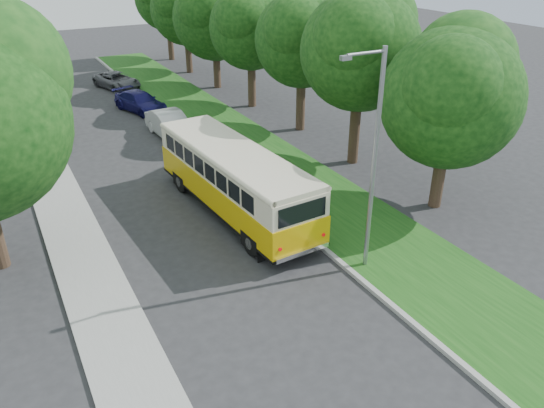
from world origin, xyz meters
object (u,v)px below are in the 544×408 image
lamppost_near (373,158)px  car_silver (218,161)px  lamppost_far (25,78)px  car_grey (117,81)px  car_white (171,125)px  car_blue (140,102)px  vintage_bus (235,182)px

lamppost_near → car_silver: size_ratio=1.84×
lamppost_far → car_grey: (7.31, 11.47, -3.48)m
car_silver → car_white: size_ratio=0.93×
lamppost_near → car_grey: size_ratio=1.75×
car_silver → car_blue: size_ratio=0.94×
vintage_bus → car_blue: vintage_bus is taller
car_blue → car_grey: size_ratio=1.01×
lamppost_near → car_blue: lamppost_near is taller
lamppost_far → car_white: lamppost_far is taller
vintage_bus → car_blue: size_ratio=2.20×
vintage_bus → lamppost_far: bearing=114.4°
car_grey → vintage_bus: bearing=-108.5°
vintage_bus → car_white: vintage_bus is taller
vintage_bus → car_white: (0.76, 10.85, -0.75)m
lamppost_far → vintage_bus: size_ratio=0.73×
car_blue → lamppost_near: bearing=-103.2°
lamppost_near → vintage_bus: size_ratio=0.78×
vintage_bus → car_blue: bearing=84.1°
car_silver → car_grey: bearing=70.6°
lamppost_near → car_silver: bearing=97.0°
car_silver → car_white: 6.54m
lamppost_far → car_blue: 9.19m
vintage_bus → lamppost_near: bearing=-73.3°
car_white → car_grey: 12.96m
lamppost_far → vintage_bus: bearing=-61.9°
lamppost_far → car_silver: (7.63, -8.02, -3.37)m
vintage_bus → car_blue: (0.61, 16.88, -0.84)m
car_grey → lamppost_near: bearing=-103.8°
car_silver → car_blue: 12.57m
car_blue → car_grey: car_blue is taller
lamppost_near → car_white: bearing=95.2°
vintage_bus → car_silver: size_ratio=2.34×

